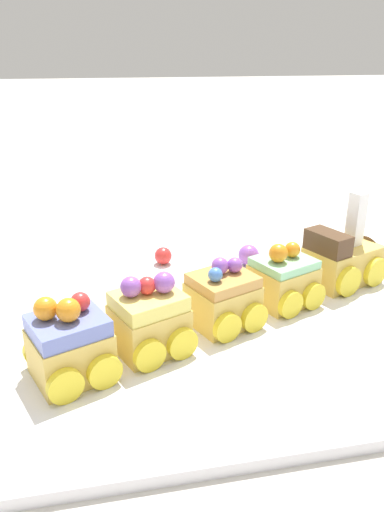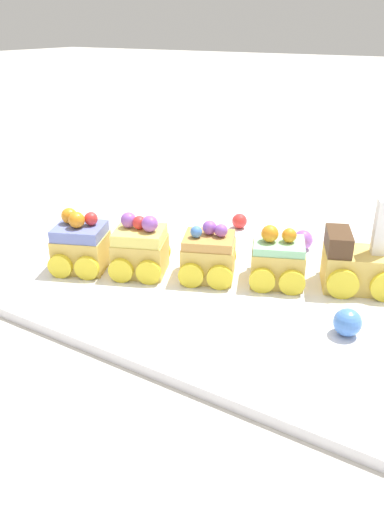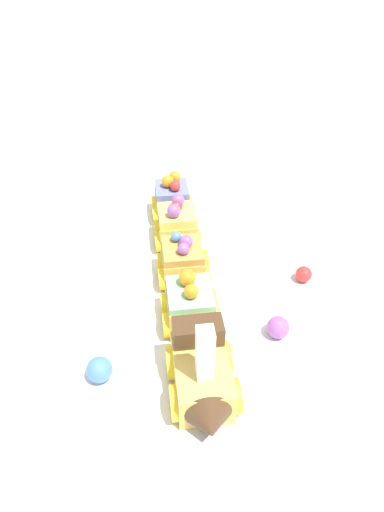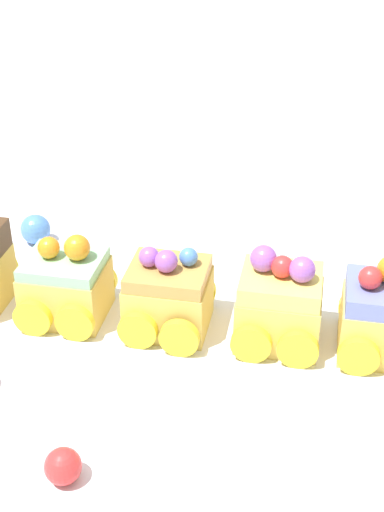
# 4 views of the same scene
# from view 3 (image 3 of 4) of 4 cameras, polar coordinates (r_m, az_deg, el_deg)

# --- Properties ---
(ground_plane) EXTENTS (10.00, 10.00, 0.00)m
(ground_plane) POSITION_cam_3_polar(r_m,az_deg,el_deg) (0.58, 0.73, -5.69)
(ground_plane) COLOR beige
(display_board) EXTENTS (0.68, 0.44, 0.01)m
(display_board) POSITION_cam_3_polar(r_m,az_deg,el_deg) (0.57, 0.73, -5.26)
(display_board) COLOR white
(display_board) RESTS_ON ground_plane
(cake_train_locomotive) EXTENTS (0.13, 0.10, 0.11)m
(cake_train_locomotive) POSITION_cam_3_polar(r_m,az_deg,el_deg) (0.44, 1.54, -17.07)
(cake_train_locomotive) COLOR #E0BC56
(cake_train_locomotive) RESTS_ON display_board
(cake_car_mint) EXTENTS (0.09, 0.09, 0.08)m
(cake_car_mint) POSITION_cam_3_polar(r_m,az_deg,el_deg) (0.51, -0.28, -7.12)
(cake_car_mint) COLOR #E0BC56
(cake_car_mint) RESTS_ON display_board
(cake_car_caramel) EXTENTS (0.09, 0.09, 0.07)m
(cake_car_caramel) POSITION_cam_3_polar(r_m,az_deg,el_deg) (0.57, -1.34, -0.93)
(cake_car_caramel) COLOR #E0BC56
(cake_car_caramel) RESTS_ON display_board
(cake_car_lemon) EXTENTS (0.09, 0.09, 0.08)m
(cake_car_lemon) POSITION_cam_3_polar(r_m,az_deg,el_deg) (0.64, -2.21, 4.26)
(cake_car_lemon) COLOR #E0BC56
(cake_car_lemon) RESTS_ON display_board
(cake_car_blueberry) EXTENTS (0.09, 0.09, 0.08)m
(cake_car_blueberry) POSITION_cam_3_polar(r_m,az_deg,el_deg) (0.71, -2.84, 7.87)
(cake_car_blueberry) COLOR #E0BC56
(cake_car_blueberry) RESTS_ON display_board
(gumball_blue) EXTENTS (0.03, 0.03, 0.03)m
(gumball_blue) POSITION_cam_3_polar(r_m,az_deg,el_deg) (0.47, -13.08, -15.52)
(gumball_blue) COLOR #4C84E0
(gumball_blue) RESTS_ON display_board
(gumball_red) EXTENTS (0.02, 0.02, 0.02)m
(gumball_red) POSITION_cam_3_polar(r_m,az_deg,el_deg) (0.60, 15.66, -2.52)
(gumball_red) COLOR red
(gumball_red) RESTS_ON display_board
(gumball_purple) EXTENTS (0.03, 0.03, 0.03)m
(gumball_purple) POSITION_cam_3_polar(r_m,az_deg,el_deg) (0.51, 12.20, -9.92)
(gumball_purple) COLOR #9956C6
(gumball_purple) RESTS_ON display_board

